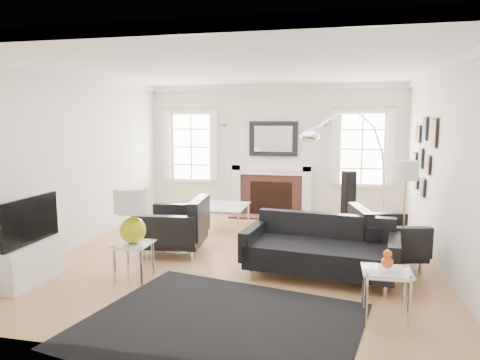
% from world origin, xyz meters
% --- Properties ---
extents(floor, '(6.00, 6.00, 0.00)m').
position_xyz_m(floor, '(0.00, 0.00, 0.00)').
color(floor, '#AD7C48').
rests_on(floor, ground).
extents(back_wall, '(5.50, 0.04, 2.80)m').
position_xyz_m(back_wall, '(0.00, 3.00, 1.40)').
color(back_wall, silver).
rests_on(back_wall, floor).
extents(front_wall, '(5.50, 0.04, 2.80)m').
position_xyz_m(front_wall, '(0.00, -3.00, 1.40)').
color(front_wall, silver).
rests_on(front_wall, floor).
extents(left_wall, '(0.04, 6.00, 2.80)m').
position_xyz_m(left_wall, '(-2.75, 0.00, 1.40)').
color(left_wall, silver).
rests_on(left_wall, floor).
extents(right_wall, '(0.04, 6.00, 2.80)m').
position_xyz_m(right_wall, '(2.75, 0.00, 1.40)').
color(right_wall, silver).
rests_on(right_wall, floor).
extents(ceiling, '(5.50, 6.00, 0.02)m').
position_xyz_m(ceiling, '(0.00, 0.00, 2.80)').
color(ceiling, white).
rests_on(ceiling, back_wall).
extents(crown_molding, '(5.50, 6.00, 0.12)m').
position_xyz_m(crown_molding, '(0.00, 0.00, 2.74)').
color(crown_molding, white).
rests_on(crown_molding, back_wall).
extents(fireplace, '(1.70, 0.69, 1.11)m').
position_xyz_m(fireplace, '(0.00, 2.79, 0.54)').
color(fireplace, white).
rests_on(fireplace, floor).
extents(mantel_mirror, '(1.05, 0.07, 0.75)m').
position_xyz_m(mantel_mirror, '(0.00, 2.95, 1.65)').
color(mantel_mirror, black).
rests_on(mantel_mirror, back_wall).
extents(window_left, '(1.24, 0.15, 1.62)m').
position_xyz_m(window_left, '(-1.85, 2.95, 1.46)').
color(window_left, white).
rests_on(window_left, back_wall).
extents(window_right, '(1.24, 0.15, 1.62)m').
position_xyz_m(window_right, '(1.85, 2.95, 1.46)').
color(window_right, white).
rests_on(window_right, back_wall).
extents(gallery_wall, '(0.04, 1.73, 1.29)m').
position_xyz_m(gallery_wall, '(2.72, 1.30, 1.53)').
color(gallery_wall, black).
rests_on(gallery_wall, right_wall).
extents(tv_unit, '(0.35, 1.00, 1.09)m').
position_xyz_m(tv_unit, '(-2.44, -1.70, 0.33)').
color(tv_unit, white).
rests_on(tv_unit, floor).
extents(area_rug, '(3.05, 2.70, 0.01)m').
position_xyz_m(area_rug, '(0.20, -2.34, 0.01)').
color(area_rug, black).
rests_on(area_rug, floor).
extents(sofa, '(2.05, 1.14, 0.64)m').
position_xyz_m(sofa, '(1.14, -0.69, 0.35)').
color(sofa, black).
rests_on(sofa, floor).
extents(armchair_left, '(1.03, 1.13, 0.71)m').
position_xyz_m(armchair_left, '(-1.05, -0.12, 0.39)').
color(armchair_left, black).
rests_on(armchair_left, floor).
extents(armchair_right, '(1.08, 1.16, 0.67)m').
position_xyz_m(armchair_right, '(1.98, -0.02, 0.37)').
color(armchair_right, black).
rests_on(armchair_right, floor).
extents(coffee_table, '(1.02, 1.02, 0.45)m').
position_xyz_m(coffee_table, '(-0.80, 1.40, 0.42)').
color(coffee_table, silver).
rests_on(coffee_table, floor).
extents(side_table_left, '(0.44, 0.44, 0.48)m').
position_xyz_m(side_table_left, '(-1.20, -1.35, 0.38)').
color(side_table_left, silver).
rests_on(side_table_left, floor).
extents(nesting_table, '(0.48, 0.41, 0.53)m').
position_xyz_m(nesting_table, '(1.82, -1.87, 0.42)').
color(nesting_table, silver).
rests_on(nesting_table, floor).
extents(gourd_lamp, '(0.45, 0.45, 0.71)m').
position_xyz_m(gourd_lamp, '(-1.20, -1.35, 0.89)').
color(gourd_lamp, '#BDC718').
rests_on(gourd_lamp, side_table_left).
extents(orange_vase, '(0.12, 0.12, 0.19)m').
position_xyz_m(orange_vase, '(1.82, -1.87, 0.64)').
color(orange_vase, '#D8571B').
rests_on(orange_vase, nesting_table).
extents(arc_floor_lamp, '(1.59, 1.47, 2.25)m').
position_xyz_m(arc_floor_lamp, '(1.54, 1.28, 1.22)').
color(arc_floor_lamp, silver).
rests_on(arc_floor_lamp, floor).
extents(stick_floor_lamp, '(0.31, 0.31, 1.51)m').
position_xyz_m(stick_floor_lamp, '(2.20, -0.38, 1.31)').
color(stick_floor_lamp, '#A58E39').
rests_on(stick_floor_lamp, floor).
extents(speaker_tower, '(0.28, 0.28, 1.07)m').
position_xyz_m(speaker_tower, '(1.58, 2.19, 0.54)').
color(speaker_tower, black).
rests_on(speaker_tower, floor).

